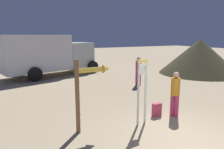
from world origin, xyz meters
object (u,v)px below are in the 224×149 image
(standing_clock, at_px, (142,87))
(dome_tent, at_px, (199,56))
(person_distant, at_px, (138,70))
(box_truck_near, at_px, (47,54))
(arrow_sign, at_px, (89,83))
(backpack, at_px, (157,110))
(box_truck_far, at_px, (14,49))
(person_near_clock, at_px, (175,92))

(standing_clock, relative_size, dome_tent, 0.36)
(person_distant, xyz_separation_m, box_truck_near, (-3.91, 5.47, 0.64))
(arrow_sign, height_order, dome_tent, dome_tent)
(backpack, relative_size, box_truck_far, 0.07)
(box_truck_far, distance_m, dome_tent, 16.66)
(arrow_sign, distance_m, box_truck_near, 9.49)
(standing_clock, xyz_separation_m, box_truck_far, (-2.52, 17.18, 0.28))
(person_near_clock, xyz_separation_m, box_truck_near, (-2.33, 9.88, 0.67))
(standing_clock, relative_size, arrow_sign, 0.97)
(standing_clock, height_order, box_truck_near, box_truck_near)
(arrow_sign, xyz_separation_m, box_truck_near, (0.71, 9.47, 0.11))
(standing_clock, relative_size, box_truck_near, 0.30)
(box_truck_far, height_order, dome_tent, box_truck_far)
(person_near_clock, bearing_deg, box_truck_far, 102.95)
(box_truck_far, xyz_separation_m, dome_tent, (11.77, -11.78, -0.23))
(person_near_clock, relative_size, backpack, 3.45)
(standing_clock, relative_size, box_truck_far, 0.32)
(arrow_sign, distance_m, person_near_clock, 3.12)
(backpack, bearing_deg, person_near_clock, -32.26)
(box_truck_near, height_order, dome_tent, box_truck_near)
(person_distant, bearing_deg, dome_tent, 9.07)
(person_distant, xyz_separation_m, dome_tent, (6.24, 1.00, 0.38))
(standing_clock, height_order, backpack, standing_clock)
(arrow_sign, height_order, person_near_clock, arrow_sign)
(standing_clock, bearing_deg, person_distant, 55.55)
(person_distant, height_order, box_truck_far, box_truck_far)
(standing_clock, height_order, dome_tent, dome_tent)
(standing_clock, xyz_separation_m, person_near_clock, (1.43, -0.01, -0.36))
(arrow_sign, xyz_separation_m, backpack, (2.52, -0.09, -1.22))
(box_truck_near, relative_size, box_truck_far, 1.06)
(standing_clock, xyz_separation_m, dome_tent, (9.26, 5.40, 0.05))
(box_truck_far, relative_size, dome_tent, 1.13)
(standing_clock, bearing_deg, arrow_sign, 165.79)
(person_near_clock, xyz_separation_m, dome_tent, (7.82, 5.40, 0.41))
(person_near_clock, bearing_deg, person_distant, 70.23)
(standing_clock, relative_size, person_distant, 1.27)
(standing_clock, height_order, arrow_sign, arrow_sign)
(backpack, distance_m, box_truck_far, 17.25)
(person_distant, xyz_separation_m, box_truck_far, (-5.54, 12.78, 0.61))
(backpack, bearing_deg, box_truck_near, 100.74)
(person_distant, bearing_deg, arrow_sign, -139.19)
(arrow_sign, distance_m, person_distant, 6.13)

